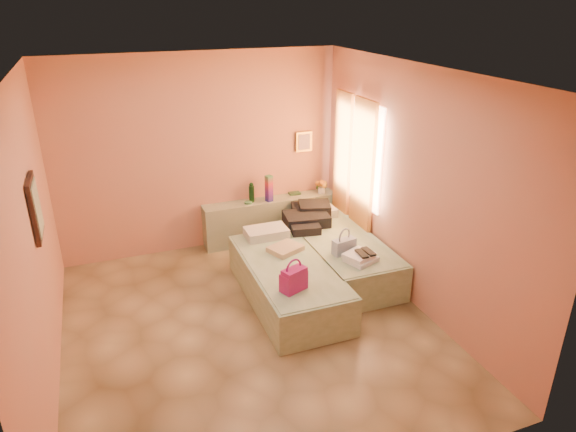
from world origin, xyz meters
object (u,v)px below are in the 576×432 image
at_px(water_bottle, 252,193).
at_px(magenta_handbag, 294,279).
at_px(headboard_ledge, 271,219).
at_px(bed_left, 288,282).
at_px(flower_vase, 322,185).
at_px(towel_stack, 361,257).
at_px(bed_right, 340,255).
at_px(blue_handbag, 344,246).
at_px(green_book, 295,193).

bearing_deg(water_bottle, magenta_handbag, -95.86).
xyz_separation_m(headboard_ledge, bed_left, (-0.38, -1.70, -0.08)).
bearing_deg(water_bottle, flower_vase, -2.11).
bearing_deg(water_bottle, towel_stack, -68.60).
height_order(bed_right, blue_handbag, blue_handbag).
distance_m(flower_vase, blue_handbag, 1.72).
bearing_deg(headboard_ledge, green_book, 10.15).
bearing_deg(headboard_ledge, blue_handbag, -77.52).
bearing_deg(headboard_ledge, bed_right, -67.95).
distance_m(green_book, blue_handbag, 1.77).
relative_size(green_book, towel_stack, 0.48).
xyz_separation_m(green_book, flower_vase, (0.40, -0.11, 0.11)).
xyz_separation_m(bed_left, flower_vase, (1.19, 1.66, 0.53)).
distance_m(blue_handbag, towel_stack, 0.28).
xyz_separation_m(headboard_ledge, magenta_handbag, (-0.53, -2.28, 0.31)).
height_order(green_book, blue_handbag, blue_handbag).
relative_size(headboard_ledge, bed_left, 1.02).
bearing_deg(towel_stack, bed_left, 163.31).
xyz_separation_m(bed_right, flower_vase, (0.29, 1.26, 0.53)).
bearing_deg(towel_stack, magenta_handbag, -162.13).
relative_size(green_book, magenta_handbag, 0.59).
height_order(magenta_handbag, blue_handbag, magenta_handbag).
relative_size(bed_right, towel_stack, 5.71).
height_order(green_book, flower_vase, flower_vase).
height_order(headboard_ledge, blue_handbag, blue_handbag).
distance_m(water_bottle, green_book, 0.72).
bearing_deg(flower_vase, blue_handbag, -104.90).
bearing_deg(blue_handbag, flower_vase, 64.22).
xyz_separation_m(bed_right, green_book, (-0.11, 1.37, 0.41)).
bearing_deg(water_bottle, green_book, 5.60).
relative_size(green_book, flower_vase, 0.67).
bearing_deg(water_bottle, bed_left, -92.78).
bearing_deg(flower_vase, magenta_handbag, -120.91).
bearing_deg(flower_vase, headboard_ledge, 177.47).
distance_m(headboard_ledge, magenta_handbag, 2.36).
bearing_deg(magenta_handbag, water_bottle, 62.36).
bearing_deg(bed_left, magenta_handbag, -104.44).
bearing_deg(blue_handbag, headboard_ledge, 91.60).
distance_m(bed_right, green_book, 1.44).
relative_size(green_book, blue_handbag, 0.57).
bearing_deg(bed_right, magenta_handbag, -136.72).
xyz_separation_m(water_bottle, flower_vase, (1.11, -0.04, -0.01)).
height_order(bed_left, green_book, green_book).
xyz_separation_m(bed_right, magenta_handbag, (-1.05, -0.98, 0.38)).
bearing_deg(green_book, magenta_handbag, -110.40).
height_order(flower_vase, blue_handbag, flower_vase).
bearing_deg(magenta_handbag, green_book, 46.42).
relative_size(bed_left, magenta_handbag, 6.97).
xyz_separation_m(headboard_ledge, blue_handbag, (0.37, -1.69, 0.27)).
bearing_deg(bed_left, flower_vase, 54.66).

